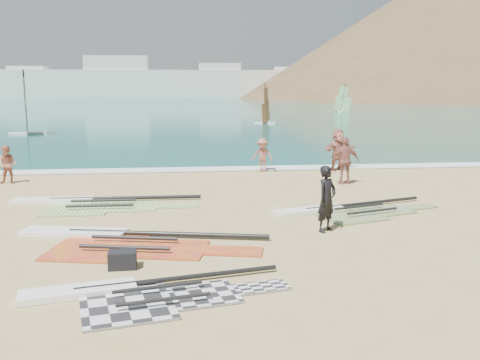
{
  "coord_description": "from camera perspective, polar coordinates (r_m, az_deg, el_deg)",
  "views": [
    {
      "loc": [
        -1.96,
        -11.61,
        3.81
      ],
      "look_at": [
        -0.22,
        4.0,
        1.0
      ],
      "focal_mm": 40.0,
      "sensor_mm": 36.0,
      "label": 1
    }
  ],
  "objects": [
    {
      "name": "person_wetsuit",
      "position": [
        14.11,
        9.24,
        -2.0
      ],
      "size": [
        0.76,
        0.72,
        1.74
      ],
      "primitive_type": "imported",
      "rotation": [
        0.0,
        0.0,
        0.68
      ],
      "color": "black",
      "rests_on": "ground"
    },
    {
      "name": "rig_grey",
      "position": [
        10.12,
        -11.17,
        -11.87
      ],
      "size": [
        5.03,
        2.48,
        0.19
      ],
      "rotation": [
        0.0,
        0.0,
        0.21
      ],
      "color": "#262628",
      "rests_on": "ground"
    },
    {
      "name": "rig_orange",
      "position": [
        16.47,
        11.21,
        -3.25
      ],
      "size": [
        5.34,
        2.97,
        0.2
      ],
      "rotation": [
        0.0,
        0.0,
        0.31
      ],
      "color": "#FBAE27",
      "rests_on": "ground"
    },
    {
      "name": "ground",
      "position": [
        12.37,
        3.08,
        -7.8
      ],
      "size": [
        300.0,
        300.0,
        0.0
      ],
      "primitive_type": "plane",
      "color": "tan",
      "rests_on": "ground"
    },
    {
      "name": "windsurfer_right",
      "position": [
        77.17,
        10.93,
        8.02
      ],
      "size": [
        2.05,
        2.07,
        4.01
      ],
      "rotation": [
        0.0,
        0.0,
        0.84
      ],
      "color": "white",
      "rests_on": "ground"
    },
    {
      "name": "beachgoer_right",
      "position": [
        24.31,
        10.4,
        3.2
      ],
      "size": [
        1.81,
        1.31,
        1.89
      ],
      "primitive_type": "imported",
      "rotation": [
        0.0,
        0.0,
        0.49
      ],
      "color": "#B76F60",
      "rests_on": "ground"
    },
    {
      "name": "windsurfer_left",
      "position": [
        44.25,
        -21.83,
        6.3
      ],
      "size": [
        2.84,
        3.24,
        4.98
      ],
      "rotation": [
        0.0,
        0.0,
        0.27
      ],
      "color": "white",
      "rests_on": "ground"
    },
    {
      "name": "gear_bag_near",
      "position": [
        11.61,
        -12.43,
        -8.3
      ],
      "size": [
        0.59,
        0.44,
        0.37
      ],
      "primitive_type": "cube",
      "rotation": [
        0.0,
        0.0,
        0.03
      ],
      "color": "black",
      "rests_on": "ground"
    },
    {
      "name": "beachgoer_left",
      "position": [
        22.6,
        -23.54,
        1.52
      ],
      "size": [
        0.76,
        0.6,
        1.51
      ],
      "primitive_type": "imported",
      "rotation": [
        0.0,
        0.0,
        -0.05
      ],
      "color": "#BA6F54",
      "rests_on": "ground"
    },
    {
      "name": "rig_green",
      "position": [
        17.83,
        -15.85,
        -2.42
      ],
      "size": [
        6.14,
        2.43,
        0.2
      ],
      "rotation": [
        0.0,
        0.0,
        -0.01
      ],
      "color": "#72B71C",
      "rests_on": "ground"
    },
    {
      "name": "far_town",
      "position": [
        162.2,
        -11.42,
        10.18
      ],
      "size": [
        160.0,
        8.0,
        12.0
      ],
      "color": "white",
      "rests_on": "ground"
    },
    {
      "name": "rig_red",
      "position": [
        13.5,
        -13.1,
        -6.29
      ],
      "size": [
        6.31,
        3.14,
        0.2
      ],
      "rotation": [
        0.0,
        0.0,
        -0.21
      ],
      "color": "#BB1B36",
      "rests_on": "ground"
    },
    {
      "name": "sea",
      "position": [
        143.67,
        -5.65,
        8.57
      ],
      "size": [
        300.0,
        240.0,
        0.06
      ],
      "primitive_type": "cube",
      "color": "#0B5250",
      "rests_on": "ground"
    },
    {
      "name": "beachgoer_mid",
      "position": [
        23.58,
        2.41,
        2.67
      ],
      "size": [
        1.11,
        0.91,
        1.5
      ],
      "primitive_type": "imported",
      "rotation": [
        0.0,
        0.0,
        -0.43
      ],
      "color": "#9A5B4C",
      "rests_on": "ground"
    },
    {
      "name": "beachgoer_back",
      "position": [
        21.01,
        11.18,
        2.02
      ],
      "size": [
        1.07,
        0.46,
        1.82
      ],
      "primitive_type": "imported",
      "rotation": [
        0.0,
        0.0,
        3.12
      ],
      "color": "#9A5A50",
      "rests_on": "ground"
    },
    {
      "name": "surf_line",
      "position": [
        24.29,
        -1.67,
        1.11
      ],
      "size": [
        300.0,
        1.2,
        0.04
      ],
      "primitive_type": "cube",
      "color": "white",
      "rests_on": "ground"
    },
    {
      "name": "windsurfer_centre",
      "position": [
        52.8,
        2.76,
        7.29
      ],
      "size": [
        2.26,
        2.45,
        4.02
      ],
      "rotation": [
        0.0,
        0.0,
        -0.45
      ],
      "color": "white",
      "rests_on": "ground"
    }
  ]
}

